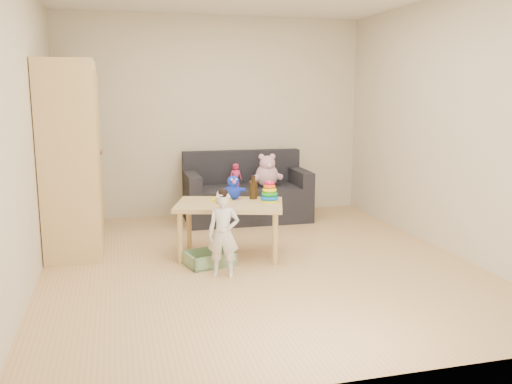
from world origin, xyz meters
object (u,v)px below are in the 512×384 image
object	(u,v)px
wardrobe	(72,158)
toddler	(224,235)
sofa	(247,203)
play_table	(230,230)

from	to	relation	value
wardrobe	toddler	size ratio (longest dim) A/B	2.56
wardrobe	toddler	distance (m)	1.88
sofa	toddler	size ratio (longest dim) A/B	2.07
sofa	toddler	distance (m)	2.16
play_table	toddler	distance (m)	0.60
sofa	wardrobe	bearing A→B (deg)	-156.66
wardrobe	sofa	size ratio (longest dim) A/B	1.24
wardrobe	play_table	world-z (taller)	wardrobe
wardrobe	sofa	bearing A→B (deg)	22.62
sofa	play_table	bearing A→B (deg)	-109.19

